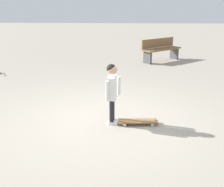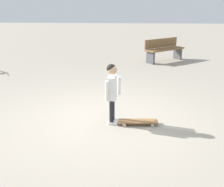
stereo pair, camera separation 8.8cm
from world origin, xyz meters
The scene contains 4 objects.
ground_plane centered at (0.00, 0.00, 0.00)m, with size 50.00×50.00×0.00m, color #9E9384.
child_person centered at (-0.16, 0.12, 0.66)m, with size 0.25×0.35×1.06m.
skateboard centered at (-0.62, 0.16, 0.06)m, with size 0.69×0.23×0.07m.
street_bench centered at (-1.68, -5.39, 0.42)m, with size 1.51×1.36×0.80m.
Camera 1 is at (-0.36, 4.51, 2.01)m, focal length 43.56 mm.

